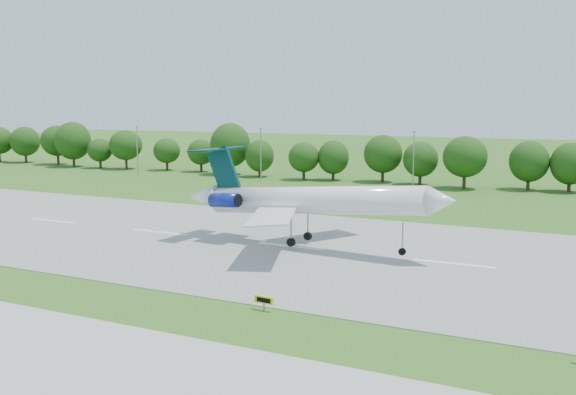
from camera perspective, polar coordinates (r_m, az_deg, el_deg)
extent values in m
plane|color=#2B5A17|center=(50.20, 8.65, -12.25)|extent=(600.00, 600.00, 0.00)
cube|color=gray|center=(73.44, 14.53, -5.75)|extent=(400.00, 45.00, 0.08)
cylinder|color=#382314|center=(206.51, -22.28, 3.32)|extent=(0.70, 0.70, 3.60)
sphere|color=#14370D|center=(206.22, -22.34, 4.54)|extent=(8.40, 8.40, 8.40)
cylinder|color=#382314|center=(178.74, -13.67, 3.03)|extent=(0.70, 0.70, 3.60)
sphere|color=#14370D|center=(178.40, -13.72, 4.43)|extent=(8.40, 8.40, 8.40)
cylinder|color=#382314|center=(156.36, -2.29, 2.53)|extent=(0.70, 0.70, 3.60)
sphere|color=#14370D|center=(155.98, -2.30, 4.14)|extent=(8.40, 8.40, 8.40)
cylinder|color=#382314|center=(141.95, 12.09, 1.76)|extent=(0.70, 0.70, 3.60)
sphere|color=#14370D|center=(141.53, 12.14, 3.53)|extent=(8.40, 8.40, 8.40)
cylinder|color=gray|center=(164.37, -13.25, 4.07)|extent=(0.24, 0.24, 12.00)
cube|color=gray|center=(164.06, -13.32, 6.19)|extent=(0.90, 0.25, 0.18)
cylinder|color=gray|center=(144.85, -2.43, 3.73)|extent=(0.24, 0.24, 12.00)
cube|color=gray|center=(144.49, -2.44, 6.15)|extent=(0.90, 0.25, 0.18)
cylinder|color=gray|center=(131.90, 11.09, 3.14)|extent=(0.24, 0.24, 12.00)
cube|color=gray|center=(131.50, 11.17, 5.78)|extent=(0.90, 0.25, 0.18)
cylinder|color=white|center=(77.29, 2.27, -0.25)|extent=(28.83, 5.65, 5.40)
cone|color=white|center=(71.08, 13.53, -0.29)|extent=(3.53, 3.58, 3.54)
cone|color=white|center=(86.41, -7.41, 0.04)|extent=(5.04, 3.70, 3.65)
cube|color=white|center=(72.64, -1.42, -1.65)|extent=(8.75, 13.23, 0.58)
cube|color=white|center=(84.05, 3.40, -0.30)|extent=(10.24, 13.08, 0.58)
cube|color=#042E33|center=(84.00, -5.72, 2.45)|extent=(5.16, 0.89, 6.50)
cube|color=#042E33|center=(84.34, -6.27, 4.29)|extent=(3.77, 9.24, 0.43)
cylinder|color=navy|center=(81.35, -5.64, -0.24)|extent=(4.24, 2.13, 2.09)
cylinder|color=navy|center=(85.34, -3.68, 0.18)|extent=(4.24, 2.13, 2.09)
cylinder|color=gray|center=(73.23, 10.14, -3.49)|extent=(0.19, 0.19, 3.32)
cylinder|color=black|center=(73.59, 10.11, -4.76)|extent=(0.88, 0.35, 0.85)
cylinder|color=gray|center=(76.98, 0.27, -2.79)|extent=(0.23, 0.23, 3.32)
cylinder|color=black|center=(77.32, 0.27, -3.99)|extent=(1.08, 0.51, 1.04)
cylinder|color=gray|center=(80.55, 1.78, -2.29)|extent=(0.23, 0.23, 3.32)
cylinder|color=black|center=(80.87, 1.77, -3.45)|extent=(1.08, 0.51, 1.04)
cube|color=gray|center=(55.67, -2.14, -9.64)|extent=(0.12, 0.12, 0.80)
cube|color=yellow|center=(55.50, -2.15, -9.08)|extent=(1.84, 0.35, 0.63)
cube|color=black|center=(55.40, -2.22, -9.11)|extent=(1.37, 0.13, 0.40)
imported|color=white|center=(143.81, -5.09, 1.51)|extent=(3.71, 1.58, 1.19)
imported|color=silver|center=(129.61, 6.59, 0.78)|extent=(4.19, 2.15, 1.37)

